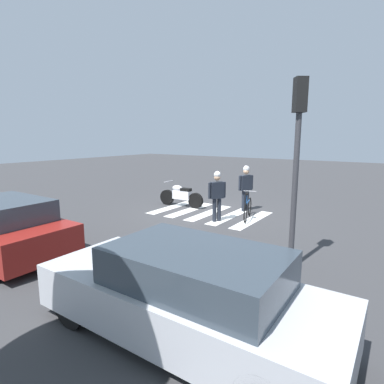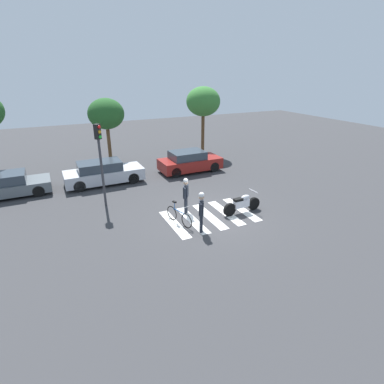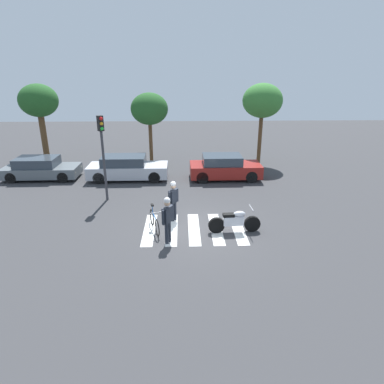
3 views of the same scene
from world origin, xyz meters
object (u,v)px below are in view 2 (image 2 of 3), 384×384
at_px(leaning_bicycle, 179,216).
at_px(car_maroon_wagon, 189,162).
at_px(police_motorcycle, 242,204).
at_px(car_silver_sedan, 103,173).
at_px(officer_on_foot, 201,209).
at_px(officer_by_motorcycle, 186,193).
at_px(car_grey_coupe, 7,185).
at_px(traffic_light_pole, 100,153).

height_order(leaning_bicycle, car_maroon_wagon, car_maroon_wagon).
xyz_separation_m(police_motorcycle, car_silver_sedan, (-5.25, 6.99, 0.21)).
bearing_deg(officer_on_foot, car_maroon_wagon, 68.45).
relative_size(officer_by_motorcycle, car_maroon_wagon, 0.43).
distance_m(police_motorcycle, car_grey_coupe, 12.64).
distance_m(leaning_bicycle, car_maroon_wagon, 7.57).
relative_size(officer_by_motorcycle, car_grey_coupe, 0.41).
distance_m(leaning_bicycle, car_silver_sedan, 7.03).
height_order(leaning_bicycle, car_silver_sedan, car_silver_sedan).
distance_m(officer_on_foot, car_silver_sedan, 8.21).
xyz_separation_m(police_motorcycle, leaning_bicycle, (-3.17, 0.28, -0.08)).
xyz_separation_m(police_motorcycle, officer_on_foot, (-2.59, -0.77, 0.59)).
xyz_separation_m(car_grey_coupe, car_silver_sedan, (5.11, -0.26, 0.06)).
height_order(leaning_bicycle, car_grey_coupe, car_grey_coupe).
xyz_separation_m(leaning_bicycle, officer_by_motorcycle, (0.75, 0.91, 0.64)).
bearing_deg(leaning_bicycle, car_maroon_wagon, 61.43).
bearing_deg(car_maroon_wagon, officer_by_motorcycle, -116.55).
relative_size(officer_on_foot, traffic_light_pole, 0.44).
bearing_deg(traffic_light_pole, car_maroon_wagon, 27.51).
xyz_separation_m(police_motorcycle, traffic_light_pole, (-5.76, 3.69, 2.31)).
relative_size(leaning_bicycle, car_grey_coupe, 0.39).
relative_size(police_motorcycle, officer_by_motorcycle, 1.19).
height_order(officer_on_foot, traffic_light_pole, traffic_light_pole).
distance_m(officer_on_foot, traffic_light_pole, 5.74).
height_order(police_motorcycle, traffic_light_pole, traffic_light_pole).
bearing_deg(car_maroon_wagon, leaning_bicycle, -118.57).
bearing_deg(car_grey_coupe, car_silver_sedan, -2.97).
distance_m(police_motorcycle, leaning_bicycle, 3.18).
bearing_deg(officer_by_motorcycle, car_silver_sedan, 115.97).
height_order(officer_by_motorcycle, traffic_light_pole, traffic_light_pole).
relative_size(officer_on_foot, car_silver_sedan, 0.39).
height_order(car_grey_coupe, car_silver_sedan, car_silver_sedan).
relative_size(car_grey_coupe, traffic_light_pole, 1.04).
relative_size(police_motorcycle, car_grey_coupe, 0.49).
distance_m(officer_by_motorcycle, car_maroon_wagon, 6.42).
distance_m(police_motorcycle, traffic_light_pole, 7.22).
bearing_deg(car_silver_sedan, car_maroon_wagon, -0.71).
relative_size(leaning_bicycle, car_silver_sedan, 0.36).
relative_size(car_silver_sedan, traffic_light_pole, 1.12).
bearing_deg(police_motorcycle, officer_on_foot, -163.39).
bearing_deg(officer_on_foot, police_motorcycle, 16.61).
xyz_separation_m(police_motorcycle, officer_by_motorcycle, (-2.42, 1.19, 0.55)).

